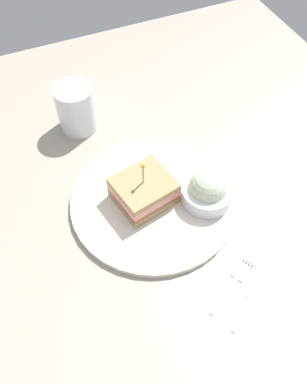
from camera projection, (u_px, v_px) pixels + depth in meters
The scene contains 7 objects.
ground_plane at pixel (154, 206), 73.75cm from camera, with size 107.94×107.94×2.00cm, color #9E9384.
plate at pixel (154, 201), 72.50cm from camera, with size 29.09×29.09×1.11cm, color silver.
sandwich_half_center at pixel (144, 190), 70.18cm from camera, with size 10.29×11.00×9.13cm.
coleslaw_bowl at pixel (208, 190), 70.21cm from camera, with size 9.01×9.01×6.49cm.
drink_glass at pixel (77, 110), 81.00cm from camera, with size 7.66×7.66×9.55cm.
fork at pixel (238, 277), 64.22cm from camera, with size 6.78×11.29×0.35cm.
knife at pixel (254, 291), 62.84cm from camera, with size 8.24×11.36×0.35cm.
Camera 1 is at (38.68, -16.70, 59.57)cm, focal length 38.62 mm.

